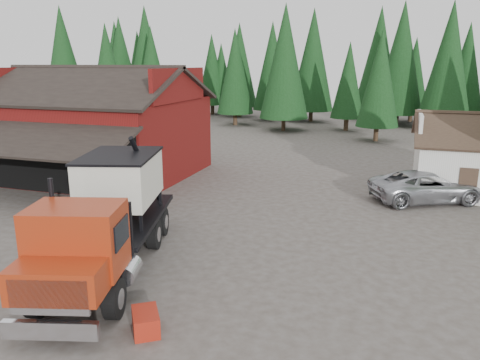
% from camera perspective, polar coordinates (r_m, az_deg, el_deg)
% --- Properties ---
extents(ground, '(120.00, 120.00, 0.00)m').
position_cam_1_polar(ground, '(19.40, -6.29, -8.16)').
color(ground, '#433C35').
rests_on(ground, ground).
extents(red_barn, '(12.80, 13.63, 7.18)m').
position_cam_1_polar(red_barn, '(32.44, -16.98, 5.32)').
color(red_barn, '#601010').
rests_on(red_barn, ground).
extents(conifer_backdrop, '(76.00, 16.00, 16.00)m').
position_cam_1_polar(conifer_backdrop, '(59.21, 10.88, 6.80)').
color(conifer_backdrop, black).
rests_on(conifer_backdrop, ground).
extents(near_pine_a, '(4.40, 4.40, 11.40)m').
position_cam_1_polar(near_pine_a, '(53.26, -15.85, 12.63)').
color(near_pine_a, '#382619').
rests_on(near_pine_a, ground).
extents(near_pine_b, '(3.96, 3.96, 10.40)m').
position_cam_1_polar(near_pine_b, '(46.31, 16.69, 11.80)').
color(near_pine_b, '#382619').
rests_on(near_pine_b, ground).
extents(near_pine_d, '(5.28, 5.28, 13.40)m').
position_cam_1_polar(near_pine_d, '(51.59, 5.49, 14.17)').
color(near_pine_d, '#382619').
rests_on(near_pine_d, ground).
extents(feed_truck, '(5.33, 10.41, 4.54)m').
position_cam_1_polar(feed_truck, '(17.30, -15.79, -3.93)').
color(feed_truck, black).
rests_on(feed_truck, ground).
extents(silver_car, '(6.58, 5.14, 1.66)m').
position_cam_1_polar(silver_car, '(27.13, 21.81, -0.75)').
color(silver_car, '#A6A8AE').
rests_on(silver_car, ground).
extents(equip_box, '(1.20, 1.30, 0.60)m').
position_cam_1_polar(equip_box, '(13.89, -11.42, -16.58)').
color(equip_box, maroon).
rests_on(equip_box, ground).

